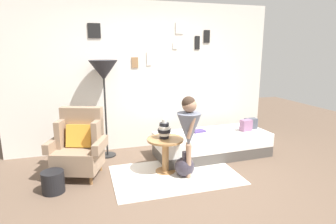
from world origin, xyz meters
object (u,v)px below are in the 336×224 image
object	(u,v)px
side_table	(165,148)
magazine_basket	(53,182)
demijohn_near	(185,166)
daybed	(212,144)
vase_striped	(164,130)
floor_lamp	(104,73)
person_child	(189,126)
armchair	(79,146)
book_on_daybed	(198,131)

from	to	relation	value
side_table	magazine_basket	distance (m)	1.56
demijohn_near	daybed	bearing A→B (deg)	41.04
daybed	vase_striped	xyz separation A→B (m)	(-0.96, -0.39, 0.44)
floor_lamp	magazine_basket	distance (m)	1.84
side_table	person_child	world-z (taller)	person_child
armchair	side_table	xyz separation A→B (m)	(1.20, -0.27, -0.07)
floor_lamp	person_child	world-z (taller)	floor_lamp
side_table	vase_striped	world-z (taller)	vase_striped
demijohn_near	person_child	bearing A→B (deg)	-44.94
side_table	floor_lamp	distance (m)	1.58
armchair	vase_striped	xyz separation A→B (m)	(1.19, -0.24, 0.20)
daybed	person_child	distance (m)	1.11
side_table	magazine_basket	xyz separation A→B (m)	(-1.54, -0.17, -0.23)
armchair	floor_lamp	xyz separation A→B (m)	(0.43, 0.65, 0.97)
side_table	person_child	bearing A→B (deg)	-44.24
daybed	book_on_daybed	size ratio (longest dim) A/B	8.77
book_on_daybed	magazine_basket	xyz separation A→B (m)	(-2.28, -0.72, -0.28)
floor_lamp	book_on_daybed	xyz separation A→B (m)	(1.51, -0.37, -1.00)
floor_lamp	demijohn_near	world-z (taller)	floor_lamp
armchair	daybed	distance (m)	2.17
floor_lamp	demijohn_near	distance (m)	1.96
daybed	person_child	size ratio (longest dim) A/B	1.65
vase_striped	magazine_basket	xyz separation A→B (m)	(-1.53, -0.20, -0.50)
person_child	magazine_basket	size ratio (longest dim) A/B	4.17
armchair	book_on_daybed	bearing A→B (deg)	8.06
armchair	vase_striped	world-z (taller)	armchair
person_child	book_on_daybed	world-z (taller)	person_child
armchair	demijohn_near	world-z (taller)	armchair
daybed	floor_lamp	xyz separation A→B (m)	(-1.72, 0.50, 1.21)
side_table	floor_lamp	world-z (taller)	floor_lamp
floor_lamp	magazine_basket	world-z (taller)	floor_lamp
daybed	magazine_basket	bearing A→B (deg)	-166.60
daybed	floor_lamp	world-z (taller)	floor_lamp
person_child	daybed	bearing A→B (deg)	44.43
floor_lamp	daybed	bearing A→B (deg)	-16.10
floor_lamp	person_child	bearing A→B (deg)	-48.63
vase_striped	demijohn_near	bearing A→B (deg)	-45.77
armchair	floor_lamp	world-z (taller)	floor_lamp
armchair	book_on_daybed	world-z (taller)	armchair
floor_lamp	magazine_basket	bearing A→B (deg)	-125.22
person_child	book_on_daybed	bearing A→B (deg)	58.82
book_on_daybed	magazine_basket	world-z (taller)	book_on_daybed
floor_lamp	book_on_daybed	world-z (taller)	floor_lamp
side_table	book_on_daybed	xyz separation A→B (m)	(0.75, 0.54, 0.05)
daybed	side_table	distance (m)	1.05
person_child	demijohn_near	xyz separation A→B (m)	(-0.04, 0.04, -0.60)
person_child	magazine_basket	world-z (taller)	person_child
daybed	magazine_basket	xyz separation A→B (m)	(-2.49, -0.59, -0.06)
demijohn_near	book_on_daybed	bearing A→B (deg)	55.36
magazine_basket	daybed	bearing A→B (deg)	13.40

